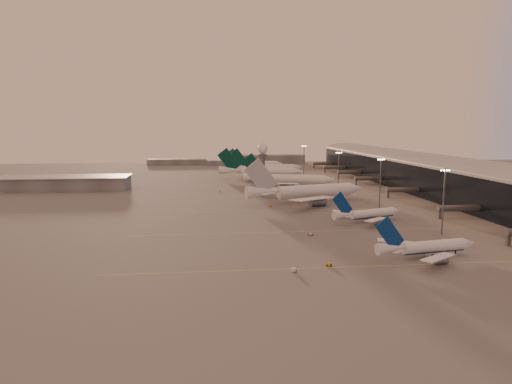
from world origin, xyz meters
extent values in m
plane|color=#605E5E|center=(0.00, 0.00, 0.00)|extent=(700.00, 700.00, 0.00)
cube|color=#D8CD4C|center=(30.00, -35.00, 0.01)|extent=(180.00, 0.25, 0.02)
cube|color=#D8CD4C|center=(30.00, 10.00, 0.01)|extent=(180.00, 0.25, 0.02)
cube|color=#D8CD4C|center=(30.00, 55.00, 0.01)|extent=(180.00, 0.25, 0.02)
cube|color=#D8CD4C|center=(30.00, 100.00, 0.01)|extent=(180.00, 0.25, 0.02)
cube|color=#D8CD4C|center=(30.00, 150.00, 0.01)|extent=(180.00, 0.25, 0.02)
cube|color=black|center=(108.00, 110.00, 9.00)|extent=(36.00, 360.00, 18.00)
cylinder|color=gray|center=(108.00, 110.00, 18.00)|extent=(10.08, 360.00, 10.08)
cube|color=gray|center=(108.00, 110.00, 18.20)|extent=(40.00, 362.00, 0.80)
cube|color=#525459|center=(72.00, -18.00, 2.20)|extent=(1.20, 1.20, 4.40)
cylinder|color=#525459|center=(82.00, 28.00, 4.50)|extent=(22.00, 2.80, 2.80)
cube|color=#525459|center=(72.00, 28.00, 2.20)|extent=(1.20, 1.20, 4.40)
cylinder|color=#525459|center=(82.00, 86.00, 4.50)|extent=(22.00, 2.80, 2.80)
cube|color=#525459|center=(72.00, 86.00, 2.20)|extent=(1.20, 1.20, 4.40)
cylinder|color=#525459|center=(82.00, 142.00, 4.50)|extent=(22.00, 2.80, 2.80)
cube|color=#525459|center=(72.00, 142.00, 2.20)|extent=(1.20, 1.20, 4.40)
cylinder|color=#525459|center=(82.00, 184.00, 4.50)|extent=(22.00, 2.80, 2.80)
cube|color=#525459|center=(72.00, 184.00, 2.20)|extent=(1.20, 1.20, 4.40)
cylinder|color=#525459|center=(82.00, 226.00, 4.50)|extent=(22.00, 2.80, 2.80)
cube|color=#525459|center=(72.00, 226.00, 2.20)|extent=(1.20, 1.20, 4.40)
cylinder|color=#525459|center=(82.00, 266.00, 4.50)|extent=(22.00, 2.80, 2.80)
cube|color=#525459|center=(72.00, 266.00, 2.20)|extent=(1.20, 1.20, 4.40)
cube|color=slate|center=(-120.00, 140.00, 4.00)|extent=(80.00, 25.00, 8.00)
cube|color=gray|center=(-120.00, 140.00, 8.20)|extent=(82.00, 27.00, 0.60)
cylinder|color=#525459|center=(5.00, 120.00, 11.00)|extent=(2.60, 2.60, 22.00)
cylinder|color=#525459|center=(5.00, 120.00, 22.50)|extent=(5.20, 5.20, 1.20)
sphere|color=white|center=(5.00, 120.00, 26.40)|extent=(6.40, 6.40, 6.40)
cylinder|color=#525459|center=(5.00, 120.00, 30.10)|extent=(0.16, 0.16, 2.00)
cylinder|color=#525459|center=(58.00, 0.00, 12.50)|extent=(0.56, 0.56, 25.00)
cube|color=#525459|center=(58.00, 0.00, 24.50)|extent=(3.60, 0.25, 0.25)
sphere|color=#FFEABF|center=(56.50, 0.00, 24.10)|extent=(0.56, 0.56, 0.56)
sphere|color=#FFEABF|center=(57.50, 0.00, 24.10)|extent=(0.56, 0.56, 0.56)
sphere|color=#FFEABF|center=(58.50, 0.00, 24.10)|extent=(0.56, 0.56, 0.56)
sphere|color=#FFEABF|center=(59.50, 0.00, 24.10)|extent=(0.56, 0.56, 0.56)
cylinder|color=#525459|center=(55.00, 55.00, 12.50)|extent=(0.56, 0.56, 25.00)
cube|color=#525459|center=(55.00, 55.00, 24.50)|extent=(3.60, 0.25, 0.25)
sphere|color=#FFEABF|center=(53.50, 55.00, 24.10)|extent=(0.56, 0.56, 0.56)
sphere|color=#FFEABF|center=(54.50, 55.00, 24.10)|extent=(0.56, 0.56, 0.56)
sphere|color=#FFEABF|center=(55.50, 55.00, 24.10)|extent=(0.56, 0.56, 0.56)
sphere|color=#FFEABF|center=(56.50, 55.00, 24.10)|extent=(0.56, 0.56, 0.56)
cylinder|color=#525459|center=(50.00, 110.00, 12.50)|extent=(0.56, 0.56, 25.00)
cube|color=#525459|center=(50.00, 110.00, 24.50)|extent=(3.60, 0.25, 0.25)
sphere|color=#FFEABF|center=(48.50, 110.00, 24.10)|extent=(0.56, 0.56, 0.56)
sphere|color=#FFEABF|center=(49.50, 110.00, 24.10)|extent=(0.56, 0.56, 0.56)
sphere|color=#FFEABF|center=(50.50, 110.00, 24.10)|extent=(0.56, 0.56, 0.56)
sphere|color=#FFEABF|center=(51.50, 110.00, 24.10)|extent=(0.56, 0.56, 0.56)
cylinder|color=#525459|center=(48.00, 200.00, 12.50)|extent=(0.56, 0.56, 25.00)
cube|color=#525459|center=(48.00, 200.00, 24.50)|extent=(3.60, 0.25, 0.25)
sphere|color=#FFEABF|center=(46.50, 200.00, 24.10)|extent=(0.56, 0.56, 0.56)
sphere|color=#FFEABF|center=(47.50, 200.00, 24.10)|extent=(0.56, 0.56, 0.56)
sphere|color=#FFEABF|center=(48.50, 200.00, 24.10)|extent=(0.56, 0.56, 0.56)
sphere|color=#FFEABF|center=(49.50, 200.00, 24.10)|extent=(0.56, 0.56, 0.56)
cube|color=slate|center=(-60.00, 320.00, 3.00)|extent=(60.00, 18.00, 6.00)
cube|color=slate|center=(30.00, 330.00, 4.50)|extent=(90.00, 20.00, 9.00)
cube|color=slate|center=(-10.00, 310.00, 2.50)|extent=(40.00, 15.00, 5.00)
cylinder|color=white|center=(40.29, -28.11, 2.97)|extent=(21.72, 7.22, 3.64)
cylinder|color=navy|center=(40.29, -28.11, 2.15)|extent=(21.12, 6.14, 2.62)
cone|color=white|center=(52.88, -25.95, 2.97)|extent=(4.70, 4.29, 3.64)
cone|color=white|center=(25.32, -30.69, 3.43)|extent=(9.47, 5.11, 3.64)
cube|color=white|center=(36.63, -37.84, 2.34)|extent=(14.44, 12.32, 1.15)
cylinder|color=slate|center=(38.84, -35.31, 0.67)|extent=(4.49, 3.04, 2.37)
cube|color=slate|center=(38.84, -35.31, 1.70)|extent=(0.32, 0.29, 1.46)
cube|color=white|center=(33.59, -20.17, 2.34)|extent=(15.83, 8.25, 1.15)
cylinder|color=slate|center=(36.52, -21.81, 0.67)|extent=(4.49, 3.04, 2.37)
cube|color=slate|center=(36.52, -21.81, 1.70)|extent=(0.32, 0.29, 1.46)
cube|color=navy|center=(24.87, -30.77, 7.94)|extent=(9.92, 2.03, 10.86)
cube|color=white|center=(26.05, -34.77, 3.52)|extent=(4.27, 3.68, 0.24)
cube|color=white|center=(24.64, -26.60, 3.52)|extent=(4.41, 2.65, 0.24)
cylinder|color=black|center=(48.31, -26.73, 0.48)|extent=(0.48, 0.48, 0.96)
cylinder|color=black|center=(38.23, -26.33, 0.53)|extent=(1.12, 0.65, 1.06)
cylinder|color=black|center=(38.95, -30.49, 0.53)|extent=(1.12, 0.65, 1.06)
cylinder|color=white|center=(40.75, 25.78, 2.95)|extent=(21.34, 9.94, 3.62)
cylinder|color=navy|center=(40.75, 25.78, 2.14)|extent=(20.63, 8.84, 2.61)
cone|color=white|center=(52.82, 29.66, 2.95)|extent=(5.02, 4.70, 3.62)
cone|color=white|center=(26.38, 21.18, 3.40)|extent=(9.59, 6.17, 3.62)
cube|color=white|center=(38.50, 15.71, 2.32)|extent=(13.27, 13.50, 1.14)
cylinder|color=slate|center=(40.32, 18.51, 0.67)|extent=(4.64, 3.50, 2.35)
cube|color=slate|center=(40.32, 18.51, 1.69)|extent=(0.34, 0.31, 1.45)
cube|color=white|center=(33.06, 32.67, 2.32)|extent=(15.76, 6.23, 1.14)
cylinder|color=slate|center=(36.17, 31.45, 0.67)|extent=(4.64, 3.50, 2.35)
cube|color=slate|center=(36.17, 31.45, 1.69)|extent=(0.34, 0.31, 1.45)
cube|color=navy|center=(25.96, 21.04, 7.88)|extent=(9.56, 3.35, 10.78)
cube|color=white|center=(27.67, 17.27, 3.49)|extent=(4.04, 3.96, 0.24)
cube|color=white|center=(25.16, 25.10, 3.49)|extent=(4.29, 2.11, 0.24)
cylinder|color=black|center=(48.44, 28.25, 0.48)|extent=(0.48, 0.48, 0.95)
cylinder|color=black|center=(38.48, 27.25, 0.52)|extent=(1.14, 0.77, 1.05)
cylinder|color=black|center=(39.75, 23.26, 0.52)|extent=(1.14, 0.77, 1.05)
cylinder|color=white|center=(27.91, 78.04, 4.55)|extent=(42.36, 16.68, 6.57)
cylinder|color=white|center=(27.91, 78.04, 3.08)|extent=(41.09, 14.69, 4.73)
cone|color=white|center=(52.23, 84.19, 4.55)|extent=(9.50, 8.36, 6.57)
cone|color=white|center=(-1.01, 70.72, 5.38)|extent=(18.70, 10.69, 6.57)
cube|color=white|center=(22.26, 58.58, 3.41)|extent=(27.05, 25.44, 1.95)
cylinder|color=slate|center=(26.17, 63.83, 0.74)|extent=(8.93, 6.13, 4.27)
cube|color=slate|center=(26.17, 63.83, 2.26)|extent=(0.37, 0.33, 2.63)
cube|color=white|center=(13.68, 92.47, 3.41)|extent=(30.96, 13.99, 1.95)
cylinder|color=slate|center=(19.63, 89.71, 0.74)|extent=(8.93, 6.13, 4.27)
cube|color=slate|center=(19.63, 89.71, 2.26)|extent=(0.37, 0.33, 2.63)
cube|color=#A9ACB1|center=(-1.86, 70.50, 13.14)|extent=(17.74, 4.82, 19.49)
cube|color=white|center=(0.65, 62.75, 5.54)|extent=(8.18, 7.58, 0.26)
cube|color=white|center=(-3.34, 78.52, 5.54)|extent=(8.59, 4.65, 0.26)
cylinder|color=black|center=(43.40, 81.95, 0.53)|extent=(0.53, 0.53, 1.06)
cylinder|color=black|center=(24.05, 79.46, 0.58)|extent=(1.26, 0.80, 1.17)
cylinder|color=black|center=(25.20, 74.94, 0.58)|extent=(1.26, 0.80, 1.17)
cylinder|color=white|center=(28.02, 134.57, 4.27)|extent=(37.74, 15.80, 6.05)
cylinder|color=white|center=(28.02, 134.57, 2.91)|extent=(36.57, 13.96, 4.35)
cone|color=white|center=(49.59, 128.62, 4.27)|extent=(8.60, 7.76, 6.05)
cone|color=white|center=(2.38, 141.64, 5.03)|extent=(16.76, 10.01, 6.05)
cube|color=white|center=(14.93, 121.82, 3.22)|extent=(27.94, 12.08, 1.79)
cylinder|color=slate|center=(20.34, 124.20, 0.73)|extent=(8.04, 5.72, 3.93)
cube|color=slate|center=(20.34, 124.20, 2.16)|extent=(0.37, 0.33, 2.42)
cube|color=white|center=(23.31, 152.22, 3.22)|extent=(24.10, 23.29, 1.79)
cylinder|color=slate|center=(26.74, 147.41, 0.73)|extent=(8.04, 5.72, 3.93)
cube|color=slate|center=(26.74, 147.41, 2.16)|extent=(0.37, 0.33, 2.42)
cube|color=#04332A|center=(1.62, 141.85, 12.25)|extent=(16.13, 4.77, 17.89)
cube|color=white|center=(0.20, 134.72, 5.18)|extent=(7.63, 4.01, 0.26)
cube|color=white|center=(4.05, 148.70, 5.18)|extent=(7.24, 6.84, 0.26)
cylinder|color=black|center=(41.76, 130.78, 0.52)|extent=(0.52, 0.52, 1.04)
cylinder|color=black|center=(25.72, 137.58, 0.57)|extent=(1.24, 0.81, 1.15)
cylinder|color=black|center=(24.50, 133.16, 0.57)|extent=(1.24, 0.81, 1.15)
cylinder|color=white|center=(15.86, 183.49, 4.52)|extent=(40.13, 12.50, 6.39)
cylinder|color=white|center=(15.86, 183.49, 3.08)|extent=(39.06, 10.61, 4.60)
cone|color=white|center=(39.21, 179.80, 4.52)|extent=(8.57, 7.51, 6.39)
cone|color=white|center=(-11.91, 187.88, 5.32)|extent=(17.41, 8.91, 6.39)
cube|color=white|center=(3.61, 168.56, 3.40)|extent=(29.36, 15.67, 1.89)
cylinder|color=slate|center=(9.02, 171.69, 0.77)|extent=(8.22, 5.30, 4.15)
cube|color=slate|center=(9.02, 171.69, 2.28)|extent=(0.37, 0.32, 2.56)
cube|color=white|center=(8.82, 201.47, 3.40)|extent=(26.98, 22.63, 1.89)
cylinder|color=slate|center=(12.99, 196.83, 0.77)|extent=(8.22, 5.30, 4.15)
cube|color=slate|center=(12.99, 196.83, 2.28)|extent=(0.37, 0.32, 2.56)
cube|color=#04332A|center=(-12.73, 188.01, 12.94)|extent=(17.42, 3.13, 18.91)
cube|color=white|center=(-13.39, 180.35, 5.48)|extent=(8.17, 4.99, 0.28)
cube|color=white|center=(-10.99, 195.50, 5.48)|extent=(7.93, 6.75, 0.28)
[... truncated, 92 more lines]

